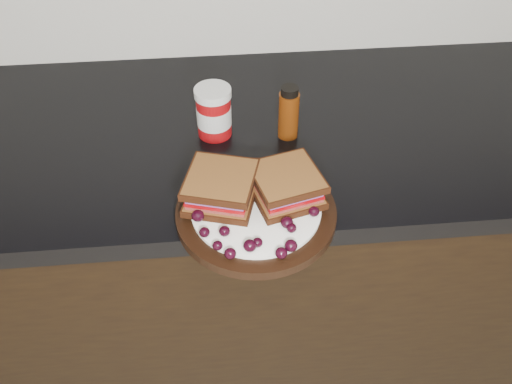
% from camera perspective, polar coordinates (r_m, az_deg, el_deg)
% --- Properties ---
extents(base_cabinets, '(3.96, 0.58, 0.86)m').
position_cam_1_polar(base_cabinets, '(1.52, -1.20, -7.88)').
color(base_cabinets, black).
rests_on(base_cabinets, ground_plane).
extents(countertop, '(3.98, 0.60, 0.04)m').
position_cam_1_polar(countertop, '(1.20, -1.51, 5.57)').
color(countertop, black).
rests_on(countertop, base_cabinets).
extents(plate, '(0.28, 0.28, 0.02)m').
position_cam_1_polar(plate, '(0.99, 0.00, -2.13)').
color(plate, black).
rests_on(plate, countertop).
extents(sandwich_left, '(0.14, 0.14, 0.05)m').
position_cam_1_polar(sandwich_left, '(0.98, -3.53, 0.42)').
color(sandwich_left, brown).
rests_on(sandwich_left, plate).
extents(sandwich_right, '(0.14, 0.14, 0.05)m').
position_cam_1_polar(sandwich_right, '(0.99, 3.04, 0.67)').
color(sandwich_right, brown).
rests_on(sandwich_right, plate).
extents(grape_0, '(0.02, 0.02, 0.02)m').
position_cam_1_polar(grape_0, '(0.94, -5.17, -4.03)').
color(grape_0, black).
rests_on(grape_0, plate).
extents(grape_1, '(0.02, 0.02, 0.02)m').
position_cam_1_polar(grape_1, '(0.93, -3.17, -3.94)').
color(grape_1, black).
rests_on(grape_1, plate).
extents(grape_2, '(0.02, 0.02, 0.02)m').
position_cam_1_polar(grape_2, '(0.92, -3.87, -5.37)').
color(grape_2, black).
rests_on(grape_2, plate).
extents(grape_3, '(0.02, 0.02, 0.02)m').
position_cam_1_polar(grape_3, '(0.90, -2.59, -6.17)').
color(grape_3, black).
rests_on(grape_3, plate).
extents(grape_4, '(0.02, 0.02, 0.02)m').
position_cam_1_polar(grape_4, '(0.91, -0.62, -5.39)').
color(grape_4, black).
rests_on(grape_4, plate).
extents(grape_5, '(0.02, 0.02, 0.02)m').
position_cam_1_polar(grape_5, '(0.92, 0.16, -5.07)').
color(grape_5, black).
rests_on(grape_5, plate).
extents(grape_6, '(0.02, 0.02, 0.02)m').
position_cam_1_polar(grape_6, '(0.90, 2.54, -6.11)').
color(grape_6, black).
rests_on(grape_6, plate).
extents(grape_7, '(0.02, 0.02, 0.02)m').
position_cam_1_polar(grape_7, '(0.91, 3.52, -5.38)').
color(grape_7, black).
rests_on(grape_7, plate).
extents(grape_8, '(0.02, 0.02, 0.02)m').
position_cam_1_polar(grape_8, '(0.94, 3.57, -3.61)').
color(grape_8, black).
rests_on(grape_8, plate).
extents(grape_9, '(0.02, 0.02, 0.02)m').
position_cam_1_polar(grape_9, '(0.95, 3.12, -3.07)').
color(grape_9, black).
rests_on(grape_9, plate).
extents(grape_10, '(0.02, 0.02, 0.02)m').
position_cam_1_polar(grape_10, '(0.97, 5.81, -1.95)').
color(grape_10, black).
rests_on(grape_10, plate).
extents(grape_11, '(0.02, 0.02, 0.02)m').
position_cam_1_polar(grape_11, '(0.98, 3.73, -0.95)').
color(grape_11, black).
rests_on(grape_11, plate).
extents(grape_12, '(0.02, 0.02, 0.02)m').
position_cam_1_polar(grape_12, '(1.00, 4.70, -0.21)').
color(grape_12, black).
rests_on(grape_12, plate).
extents(grape_13, '(0.02, 0.02, 0.02)m').
position_cam_1_polar(grape_13, '(1.03, 4.04, 1.27)').
color(grape_13, black).
rests_on(grape_13, plate).
extents(grape_14, '(0.02, 0.02, 0.01)m').
position_cam_1_polar(grape_14, '(1.02, -3.26, 0.91)').
color(grape_14, black).
rests_on(grape_14, plate).
extents(grape_15, '(0.02, 0.02, 0.02)m').
position_cam_1_polar(grape_15, '(1.00, -2.46, 0.26)').
color(grape_15, black).
rests_on(grape_15, plate).
extents(grape_16, '(0.02, 0.02, 0.01)m').
position_cam_1_polar(grape_16, '(1.00, -4.74, -0.35)').
color(grape_16, black).
rests_on(grape_16, plate).
extents(grape_17, '(0.02, 0.02, 0.02)m').
position_cam_1_polar(grape_17, '(0.98, -4.31, -1.05)').
color(grape_17, black).
rests_on(grape_17, plate).
extents(grape_18, '(0.02, 0.02, 0.02)m').
position_cam_1_polar(grape_18, '(0.96, -5.83, -2.37)').
color(grape_18, black).
rests_on(grape_18, plate).
extents(grape_19, '(0.02, 0.02, 0.02)m').
position_cam_1_polar(grape_19, '(1.01, -3.20, 0.33)').
color(grape_19, black).
rests_on(grape_19, plate).
extents(grape_20, '(0.02, 0.02, 0.02)m').
position_cam_1_polar(grape_20, '(0.98, -2.93, -0.92)').
color(grape_20, black).
rests_on(grape_20, plate).
extents(grape_21, '(0.02, 0.02, 0.01)m').
position_cam_1_polar(grape_21, '(0.97, -3.21, -1.83)').
color(grape_21, black).
rests_on(grape_21, plate).
extents(condiment_jar, '(0.09, 0.09, 0.11)m').
position_cam_1_polar(condiment_jar, '(1.15, -4.24, 7.98)').
color(condiment_jar, '#970A0E').
rests_on(condiment_jar, countertop).
extents(oil_bottle, '(0.05, 0.05, 0.11)m').
position_cam_1_polar(oil_bottle, '(1.14, 3.29, 7.98)').
color(oil_bottle, '#542308').
rests_on(oil_bottle, countertop).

